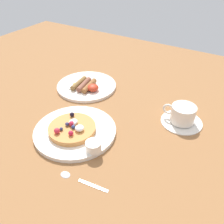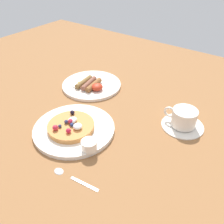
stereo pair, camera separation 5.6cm
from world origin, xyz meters
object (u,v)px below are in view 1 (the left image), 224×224
(syrup_ramekin, at_px, (93,146))
(breakfast_plate, at_px, (87,86))
(teaspoon, at_px, (75,178))
(coffee_cup, at_px, (183,113))
(pancake_plate, at_px, (75,131))
(coffee_saucer, at_px, (181,121))

(syrup_ramekin, height_order, breakfast_plate, syrup_ramekin)
(teaspoon, bearing_deg, syrup_ramekin, 95.31)
(syrup_ramekin, relative_size, coffee_cup, 0.41)
(pancake_plate, height_order, syrup_ramekin, syrup_ramekin)
(coffee_cup, bearing_deg, teaspoon, -113.10)
(syrup_ramekin, relative_size, teaspoon, 0.33)
(teaspoon, bearing_deg, breakfast_plate, 122.60)
(pancake_plate, bearing_deg, breakfast_plate, 119.12)
(pancake_plate, height_order, coffee_saucer, pancake_plate)
(breakfast_plate, distance_m, teaspoon, 0.48)
(coffee_saucer, bearing_deg, breakfast_plate, 176.74)
(breakfast_plate, height_order, coffee_cup, coffee_cup)
(syrup_ramekin, height_order, coffee_saucer, syrup_ramekin)
(syrup_ramekin, relative_size, breakfast_plate, 0.19)
(breakfast_plate, bearing_deg, teaspoon, -57.40)
(pancake_plate, bearing_deg, syrup_ramekin, -23.10)
(syrup_ramekin, relative_size, coffee_saucer, 0.33)
(coffee_saucer, bearing_deg, syrup_ramekin, -121.86)
(pancake_plate, relative_size, teaspoon, 1.89)
(breakfast_plate, bearing_deg, pancake_plate, -60.88)
(coffee_saucer, relative_size, teaspoon, 1.00)
(breakfast_plate, bearing_deg, coffee_saucer, -3.26)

